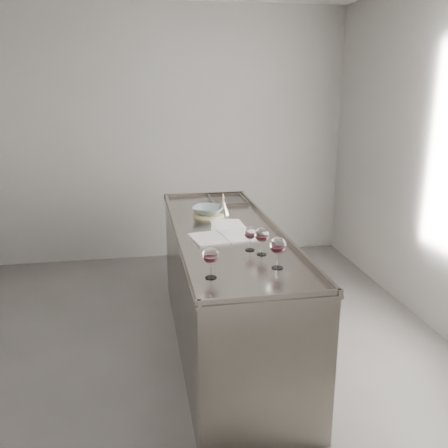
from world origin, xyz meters
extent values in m
cube|color=#555250|center=(0.00, 0.00, -0.01)|extent=(4.50, 5.00, 0.02)
cube|color=gray|center=(0.00, 2.51, 1.40)|extent=(4.50, 0.02, 2.80)
cube|color=gray|center=(0.50, 0.30, 0.46)|extent=(0.75, 2.40, 0.92)
cube|color=gray|center=(0.50, 0.30, 0.93)|extent=(0.77, 2.42, 0.02)
cube|color=gray|center=(0.50, -0.89, 0.96)|extent=(0.77, 0.02, 0.03)
cube|color=gray|center=(0.50, 1.49, 0.96)|extent=(0.77, 0.02, 0.03)
cube|color=gray|center=(0.14, 0.30, 0.96)|extent=(0.02, 2.42, 0.03)
cube|color=gray|center=(0.86, 0.30, 0.96)|extent=(0.02, 2.42, 0.03)
cube|color=#595654|center=(0.68, 1.22, 0.94)|extent=(0.30, 0.38, 0.01)
cylinder|color=white|center=(0.25, -0.55, 0.94)|extent=(0.07, 0.07, 0.00)
cylinder|color=white|center=(0.25, -0.55, 0.99)|extent=(0.01, 0.01, 0.09)
ellipsoid|color=white|center=(0.25, -0.55, 1.08)|extent=(0.09, 0.09, 0.10)
cylinder|color=#36070D|center=(0.25, -0.55, 1.05)|extent=(0.07, 0.07, 0.02)
cylinder|color=white|center=(0.62, -0.22, 0.94)|extent=(0.06, 0.06, 0.00)
cylinder|color=white|center=(0.62, -0.22, 0.99)|extent=(0.01, 0.01, 0.09)
ellipsoid|color=white|center=(0.62, -0.22, 1.07)|extent=(0.09, 0.09, 0.10)
cylinder|color=#36070B|center=(0.62, -0.22, 1.05)|extent=(0.07, 0.07, 0.02)
cylinder|color=white|center=(0.66, -0.47, 0.94)|extent=(0.07, 0.07, 0.00)
cylinder|color=white|center=(0.66, -0.47, 0.99)|extent=(0.01, 0.01, 0.09)
ellipsoid|color=white|center=(0.66, -0.47, 1.08)|extent=(0.10, 0.10, 0.10)
cylinder|color=#3C0813|center=(0.66, -0.47, 1.06)|extent=(0.07, 0.07, 0.02)
cylinder|color=white|center=(0.57, -0.13, 0.94)|extent=(0.06, 0.06, 0.00)
cylinder|color=white|center=(0.57, -0.13, 0.98)|extent=(0.01, 0.01, 0.08)
ellipsoid|color=white|center=(0.57, -0.13, 1.06)|extent=(0.08, 0.08, 0.08)
cylinder|color=#370710|center=(0.57, -0.13, 1.04)|extent=(0.06, 0.06, 0.02)
cube|color=white|center=(0.34, 0.14, 0.95)|extent=(0.26, 0.34, 0.01)
cube|color=white|center=(0.56, 0.18, 0.95)|extent=(0.26, 0.34, 0.01)
cylinder|color=white|center=(0.45, 0.16, 0.95)|extent=(0.06, 0.31, 0.01)
cube|color=white|center=(0.52, 0.48, 0.94)|extent=(0.26, 0.34, 0.00)
cube|color=white|center=(0.54, 0.44, 0.94)|extent=(0.24, 0.34, 0.00)
cylinder|color=#CDC385|center=(0.43, 0.74, 0.95)|extent=(0.29, 0.29, 0.02)
imported|color=#88999F|center=(0.43, 0.74, 0.99)|extent=(0.34, 0.34, 0.06)
cone|color=#A29D90|center=(0.56, 0.79, 0.99)|extent=(0.12, 0.12, 0.11)
cylinder|color=#A29D90|center=(0.56, 0.79, 1.06)|extent=(0.02, 0.02, 0.03)
cylinder|color=#A16A2C|center=(0.56, 0.79, 1.08)|extent=(0.03, 0.03, 0.01)
cone|color=#A29D90|center=(0.56, 0.79, 1.10)|extent=(0.02, 0.02, 0.04)
camera|label=1|loc=(-0.14, -3.12, 2.01)|focal=40.00mm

